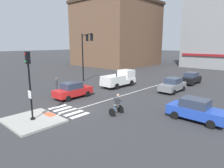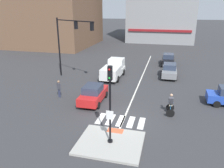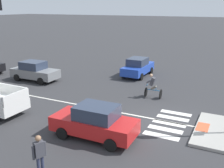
{
  "view_description": "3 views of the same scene",
  "coord_description": "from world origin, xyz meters",
  "px_view_note": "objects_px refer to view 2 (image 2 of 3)",
  "views": [
    {
      "loc": [
        13.48,
        -9.66,
        5.57
      ],
      "look_at": [
        1.07,
        3.96,
        1.82
      ],
      "focal_mm": 31.74,
      "sensor_mm": 36.0,
      "label": 1
    },
    {
      "loc": [
        3.08,
        -15.07,
        8.16
      ],
      "look_at": [
        -1.45,
        2.67,
        1.8
      ],
      "focal_mm": 35.7,
      "sensor_mm": 36.0,
      "label": 2
    },
    {
      "loc": [
        -13.02,
        -3.33,
        6.1
      ],
      "look_at": [
        0.03,
        3.09,
        1.76
      ],
      "focal_mm": 42.11,
      "sensor_mm": 36.0,
      "label": 3
    }
  ],
  "objects_px": {
    "car_grey_eastbound_far": "(169,71)",
    "pickup_truck_white_westbound_far": "(114,69)",
    "car_black_eastbound_distant": "(168,59)",
    "traffic_light_mast": "(68,37)",
    "car_red_westbound_near": "(93,94)",
    "cyclist": "(171,104)",
    "pedestrian_at_curb_left": "(59,87)",
    "signal_pole": "(110,98)"
  },
  "relations": [
    {
      "from": "car_grey_eastbound_far",
      "to": "pickup_truck_white_westbound_far",
      "type": "bearing_deg",
      "value": -165.51
    },
    {
      "from": "car_grey_eastbound_far",
      "to": "car_black_eastbound_distant",
      "type": "relative_size",
      "value": 1.0
    },
    {
      "from": "pickup_truck_white_westbound_far",
      "to": "traffic_light_mast",
      "type": "bearing_deg",
      "value": -158.32
    },
    {
      "from": "car_red_westbound_near",
      "to": "pickup_truck_white_westbound_far",
      "type": "bearing_deg",
      "value": 90.06
    },
    {
      "from": "car_black_eastbound_distant",
      "to": "pickup_truck_white_westbound_far",
      "type": "xyz_separation_m",
      "value": [
        -6.3,
        -7.83,
        0.17
      ]
    },
    {
      "from": "car_red_westbound_near",
      "to": "car_black_eastbound_distant",
      "type": "relative_size",
      "value": 1.01
    },
    {
      "from": "cyclist",
      "to": "pedestrian_at_curb_left",
      "type": "xyz_separation_m",
      "value": [
        -10.24,
        1.01,
        0.11
      ]
    },
    {
      "from": "car_grey_eastbound_far",
      "to": "pedestrian_at_curb_left",
      "type": "height_order",
      "value": "pedestrian_at_curb_left"
    },
    {
      "from": "car_grey_eastbound_far",
      "to": "car_black_eastbound_distant",
      "type": "xyz_separation_m",
      "value": [
        -0.23,
        6.15,
        0.0
      ]
    },
    {
      "from": "car_red_westbound_near",
      "to": "pedestrian_at_curb_left",
      "type": "distance_m",
      "value": 3.53
    },
    {
      "from": "pickup_truck_white_westbound_far",
      "to": "cyclist",
      "type": "relative_size",
      "value": 3.05
    },
    {
      "from": "pedestrian_at_curb_left",
      "to": "car_grey_eastbound_far",
      "type": "bearing_deg",
      "value": 42.75
    },
    {
      "from": "pedestrian_at_curb_left",
      "to": "car_black_eastbound_distant",
      "type": "bearing_deg",
      "value": 57.56
    },
    {
      "from": "car_grey_eastbound_far",
      "to": "car_black_eastbound_distant",
      "type": "height_order",
      "value": "same"
    },
    {
      "from": "traffic_light_mast",
      "to": "cyclist",
      "type": "relative_size",
      "value": 4.17
    },
    {
      "from": "traffic_light_mast",
      "to": "car_grey_eastbound_far",
      "type": "relative_size",
      "value": 1.71
    },
    {
      "from": "signal_pole",
      "to": "pedestrian_at_curb_left",
      "type": "height_order",
      "value": "signal_pole"
    },
    {
      "from": "traffic_light_mast",
      "to": "pickup_truck_white_westbound_far",
      "type": "relative_size",
      "value": 1.37
    },
    {
      "from": "signal_pole",
      "to": "cyclist",
      "type": "height_order",
      "value": "signal_pole"
    },
    {
      "from": "car_black_eastbound_distant",
      "to": "cyclist",
      "type": "relative_size",
      "value": 2.44
    },
    {
      "from": "car_grey_eastbound_far",
      "to": "cyclist",
      "type": "bearing_deg",
      "value": -88.83
    },
    {
      "from": "car_black_eastbound_distant",
      "to": "cyclist",
      "type": "height_order",
      "value": "cyclist"
    },
    {
      "from": "car_grey_eastbound_far",
      "to": "pedestrian_at_curb_left",
      "type": "xyz_separation_m",
      "value": [
        -10.03,
        -9.27,
        0.17
      ]
    },
    {
      "from": "car_black_eastbound_distant",
      "to": "pickup_truck_white_westbound_far",
      "type": "distance_m",
      "value": 10.05
    },
    {
      "from": "car_grey_eastbound_far",
      "to": "car_black_eastbound_distant",
      "type": "bearing_deg",
      "value": 92.15
    },
    {
      "from": "signal_pole",
      "to": "traffic_light_mast",
      "type": "relative_size",
      "value": 0.7
    },
    {
      "from": "car_black_eastbound_distant",
      "to": "pedestrian_at_curb_left",
      "type": "relative_size",
      "value": 2.46
    },
    {
      "from": "pedestrian_at_curb_left",
      "to": "pickup_truck_white_westbound_far",
      "type": "bearing_deg",
      "value": 65.21
    },
    {
      "from": "car_grey_eastbound_far",
      "to": "signal_pole",
      "type": "bearing_deg",
      "value": -102.36
    },
    {
      "from": "car_grey_eastbound_far",
      "to": "pickup_truck_white_westbound_far",
      "type": "xyz_separation_m",
      "value": [
        -6.53,
        -1.69,
        0.17
      ]
    },
    {
      "from": "signal_pole",
      "to": "pedestrian_at_curb_left",
      "type": "bearing_deg",
      "value": 136.77
    },
    {
      "from": "signal_pole",
      "to": "traffic_light_mast",
      "type": "height_order",
      "value": "traffic_light_mast"
    },
    {
      "from": "traffic_light_mast",
      "to": "cyclist",
      "type": "bearing_deg",
      "value": -29.77
    },
    {
      "from": "car_black_eastbound_distant",
      "to": "pickup_truck_white_westbound_far",
      "type": "height_order",
      "value": "pickup_truck_white_westbound_far"
    },
    {
      "from": "signal_pole",
      "to": "traffic_light_mast",
      "type": "distance_m",
      "value": 14.44
    },
    {
      "from": "traffic_light_mast",
      "to": "pedestrian_at_curb_left",
      "type": "relative_size",
      "value": 4.2
    },
    {
      "from": "traffic_light_mast",
      "to": "car_black_eastbound_distant",
      "type": "distance_m",
      "value": 15.41
    },
    {
      "from": "signal_pole",
      "to": "car_black_eastbound_distant",
      "type": "height_order",
      "value": "signal_pole"
    },
    {
      "from": "cyclist",
      "to": "car_black_eastbound_distant",
      "type": "bearing_deg",
      "value": 91.54
    },
    {
      "from": "signal_pole",
      "to": "pickup_truck_white_westbound_far",
      "type": "xyz_separation_m",
      "value": [
        -3.13,
        13.82,
        -2.12
      ]
    },
    {
      "from": "cyclist",
      "to": "traffic_light_mast",
      "type": "bearing_deg",
      "value": 150.23
    },
    {
      "from": "signal_pole",
      "to": "pickup_truck_white_westbound_far",
      "type": "relative_size",
      "value": 0.96
    }
  ]
}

